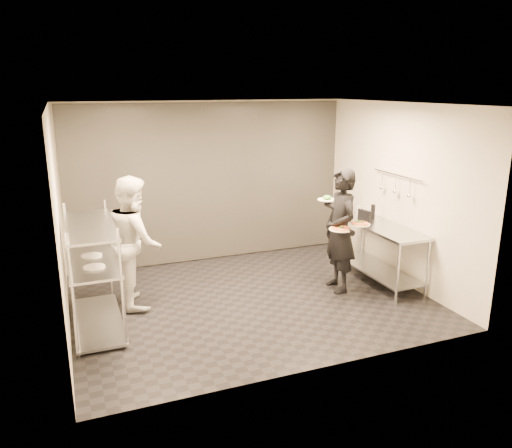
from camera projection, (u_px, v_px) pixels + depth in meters
name	position (u px, v px, depth m)	size (l,w,h in m)	color
room_shell	(225.00, 191.00, 8.01)	(5.00, 4.00, 2.80)	black
pass_rack	(93.00, 270.00, 6.36)	(0.60, 1.60, 1.50)	silver
prep_counter	(379.00, 243.00, 7.92)	(0.60, 1.80, 0.92)	silver
utensil_rail	(396.00, 185.00, 7.76)	(0.07, 1.20, 0.31)	silver
waiter	(340.00, 231.00, 7.47)	(0.68, 0.45, 1.88)	black
chef	(134.00, 241.00, 7.00)	(0.90, 0.70, 1.86)	silver
pizza_plate_near	(341.00, 229.00, 7.24)	(0.34, 0.34, 0.05)	white
pizza_plate_far	(360.00, 224.00, 7.28)	(0.29, 0.29, 0.05)	white
salad_plate	(327.00, 199.00, 7.62)	(0.29, 0.29, 0.07)	white
pos_monitor	(365.00, 216.00, 8.00)	(0.05, 0.27, 0.20)	black
bottle_green	(360.00, 213.00, 8.12)	(0.06, 0.06, 0.22)	gray
bottle_clear	(358.00, 210.00, 8.45)	(0.05, 0.05, 0.17)	gray
bottle_dark	(373.00, 212.00, 8.16)	(0.07, 0.07, 0.24)	black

